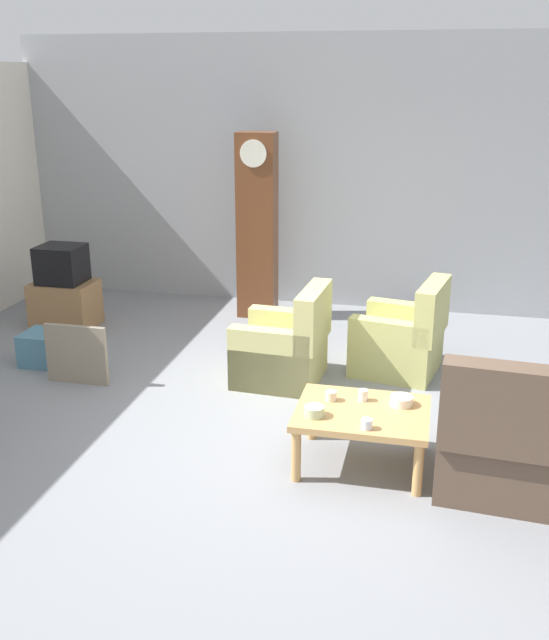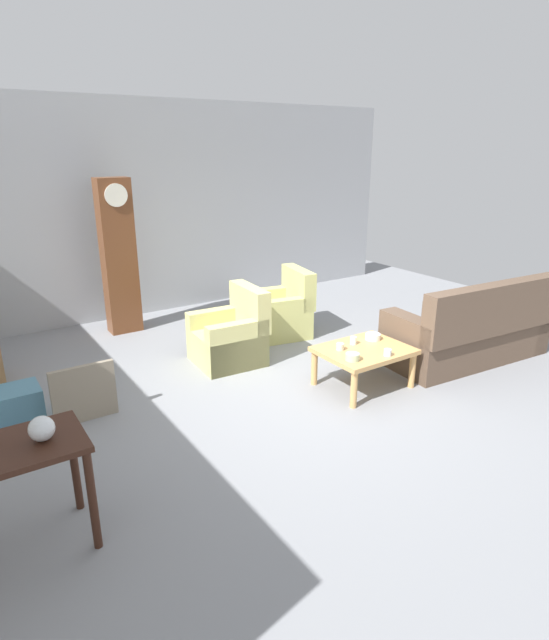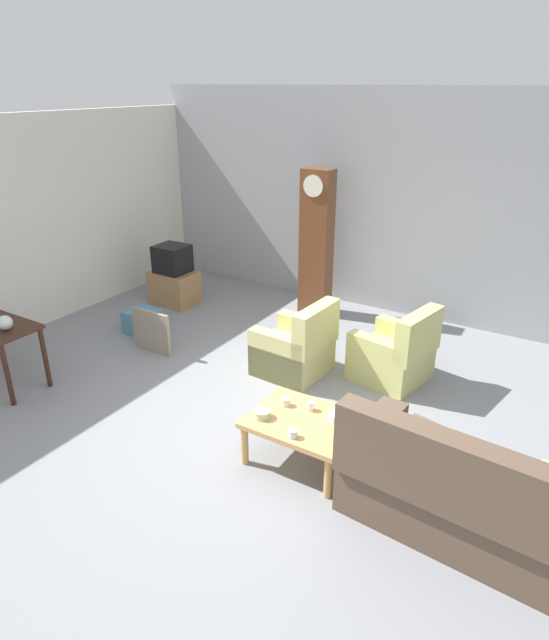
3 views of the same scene
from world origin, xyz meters
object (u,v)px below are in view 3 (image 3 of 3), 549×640
at_px(couch_floral, 480,505).
at_px(coffee_table_wood, 303,425).
at_px(tv_stand_cabinet, 175,287).
at_px(storage_box_blue, 142,321).
at_px(cup_cream_tall, 286,402).
at_px(cup_blue_rimmed, 293,434).
at_px(tv_crt, 172,259).
at_px(framed_picture_leaning, 151,331).
at_px(glass_dome_cloche, 5,323).
at_px(grandfather_clock, 316,243).
at_px(cup_white_porcelain, 310,406).
at_px(armchair_olive_far, 395,356).
at_px(bowl_white_stacked, 338,417).
at_px(armchair_olive_near, 296,350).
at_px(bowl_shallow_green, 262,414).

bearing_deg(couch_floral, coffee_table_wood, 173.80).
height_order(tv_stand_cabinet, storage_box_blue, tv_stand_cabinet).
bearing_deg(cup_cream_tall, tv_stand_cabinet, 146.26).
xyz_separation_m(cup_blue_rimmed, cup_cream_tall, (-0.31, 0.40, 0.00)).
xyz_separation_m(tv_crt, framed_picture_leaning, (0.89, -1.45, -0.45)).
height_order(couch_floral, coffee_table_wood, couch_floral).
bearing_deg(glass_dome_cloche, coffee_table_wood, 10.72).
relative_size(tv_stand_cabinet, storage_box_blue, 1.61).
bearing_deg(glass_dome_cloche, cup_blue_rimmed, 5.77).
distance_m(grandfather_clock, cup_white_porcelain, 3.51).
height_order(couch_floral, armchair_olive_far, couch_floral).
bearing_deg(coffee_table_wood, bowl_white_stacked, 28.99).
distance_m(grandfather_clock, storage_box_blue, 2.74).
bearing_deg(storage_box_blue, armchair_olive_near, 2.68).
bearing_deg(bowl_shallow_green, cup_blue_rimmed, -16.63).
bearing_deg(couch_floral, cup_cream_tall, 171.22).
relative_size(couch_floral, cup_cream_tall, 25.54).
bearing_deg(cup_blue_rimmed, bowl_shallow_green, 163.37).
xyz_separation_m(tv_stand_cabinet, tv_crt, (0.00, 0.00, 0.47)).
relative_size(couch_floral, bowl_shallow_green, 14.69).
bearing_deg(armchair_olive_far, bowl_shallow_green, -103.84).
xyz_separation_m(tv_crt, storage_box_blue, (0.35, -1.08, -0.57)).
distance_m(coffee_table_wood, bowl_white_stacked, 0.32).
xyz_separation_m(coffee_table_wood, grandfather_clock, (-1.60, 3.24, 0.69)).
distance_m(glass_dome_cloche, cup_white_porcelain, 3.44).
xyz_separation_m(armchair_olive_near, tv_crt, (-2.76, 0.97, 0.43)).
xyz_separation_m(couch_floral, storage_box_blue, (-4.89, 1.47, -0.19)).
height_order(coffee_table_wood, bowl_shallow_green, bowl_shallow_green).
relative_size(storage_box_blue, bowl_shallow_green, 2.86).
distance_m(tv_crt, cup_cream_tall, 4.08).
height_order(couch_floral, cup_white_porcelain, couch_floral).
relative_size(cup_blue_rimmed, cup_cream_tall, 0.94).
relative_size(grandfather_clock, glass_dome_cloche, 13.22).
xyz_separation_m(armchair_olive_far, cup_blue_rimmed, (-0.12, -2.16, 0.18)).
relative_size(coffee_table_wood, bowl_white_stacked, 5.65).
relative_size(framed_picture_leaning, storage_box_blue, 1.42).
relative_size(armchair_olive_near, bowl_white_stacked, 5.41).
distance_m(grandfather_clock, glass_dome_cloche, 4.25).
bearing_deg(bowl_shallow_green, tv_crt, 142.41).
height_order(glass_dome_cloche, bowl_white_stacked, glass_dome_cloche).
distance_m(glass_dome_cloche, cup_cream_tall, 3.20).
bearing_deg(armchair_olive_far, coffee_table_wood, -95.46).
xyz_separation_m(storage_box_blue, cup_white_porcelain, (3.27, -1.13, 0.33)).
xyz_separation_m(grandfather_clock, storage_box_blue, (-1.69, -1.95, -0.91)).
xyz_separation_m(tv_crt, cup_blue_rimmed, (3.69, -2.66, -0.25)).
height_order(coffee_table_wood, bowl_white_stacked, bowl_white_stacked).
bearing_deg(bowl_shallow_green, armchair_olive_near, 109.23).
bearing_deg(tv_crt, grandfather_clock, 23.09).
bearing_deg(cup_cream_tall, tv_crt, 146.26).
height_order(coffee_table_wood, cup_blue_rimmed, cup_blue_rimmed).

